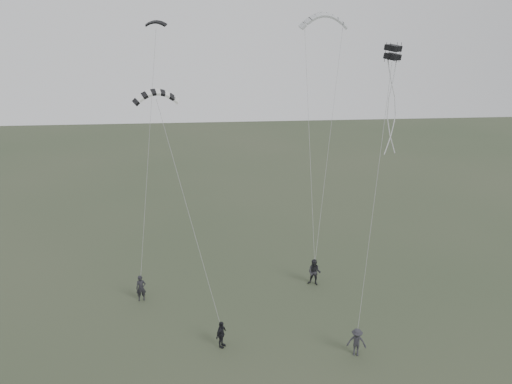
{
  "coord_description": "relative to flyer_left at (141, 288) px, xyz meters",
  "views": [
    {
      "loc": [
        -2.23,
        -24.39,
        17.35
      ],
      "look_at": [
        0.69,
        5.4,
        7.37
      ],
      "focal_mm": 35.0,
      "sensor_mm": 36.0,
      "label": 1
    }
  ],
  "objects": [
    {
      "name": "flyer_right",
      "position": [
        11.85,
        0.95,
        0.07
      ],
      "size": [
        1.15,
        1.05,
        1.91
      ],
      "primitive_type": "imported",
      "rotation": [
        0.0,
        0.0,
        -0.44
      ],
      "color": "#222227",
      "rests_on": "ground"
    },
    {
      "name": "ground",
      "position": [
        6.95,
        -5.46,
        -0.89
      ],
      "size": [
        140.0,
        140.0,
        0.0
      ],
      "primitive_type": "plane",
      "color": "#32402A",
      "rests_on": "ground"
    },
    {
      "name": "flyer_center",
      "position": [
        5.12,
        -5.61,
        -0.08
      ],
      "size": [
        0.85,
        1.01,
        1.61
      ],
      "primitive_type": "imported",
      "rotation": [
        0.0,
        0.0,
        0.99
      ],
      "color": "black",
      "rests_on": "ground"
    },
    {
      "name": "flyer_left",
      "position": [
        0.0,
        0.0,
        0.0
      ],
      "size": [
        0.69,
        0.5,
        1.78
      ],
      "primitive_type": "imported",
      "rotation": [
        0.0,
        0.0,
        0.11
      ],
      "color": "black",
      "rests_on": "ground"
    },
    {
      "name": "flyer_far",
      "position": [
        12.52,
        -7.09,
        -0.06
      ],
      "size": [
        1.19,
        0.88,
        1.65
      ],
      "primitive_type": "imported",
      "rotation": [
        0.0,
        0.0,
        -0.27
      ],
      "color": "#2A292F",
      "rests_on": "ground"
    },
    {
      "name": "kite_striped",
      "position": [
        1.79,
        -0.29,
        12.84
      ],
      "size": [
        2.73,
        1.5,
        1.21
      ],
      "primitive_type": null,
      "rotation": [
        0.33,
        0.0,
        0.23
      ],
      "color": "black",
      "rests_on": "flyer_center"
    },
    {
      "name": "kite_pale_large",
      "position": [
        13.71,
        9.2,
        17.25
      ],
      "size": [
        3.69,
        1.39,
        1.7
      ],
      "primitive_type": null,
      "rotation": [
        0.31,
        0.0,
        -0.04
      ],
      "color": "#B5B8BB",
      "rests_on": "flyer_right"
    },
    {
      "name": "kite_box",
      "position": [
        14.63,
        -3.25,
        15.14
      ],
      "size": [
        1.02,
        1.03,
        0.82
      ],
      "primitive_type": null,
      "rotation": [
        0.15,
        0.0,
        0.66
      ],
      "color": "black",
      "rests_on": "flyer_far"
    },
    {
      "name": "kite_dark_small",
      "position": [
        1.49,
        5.64,
        16.72
      ],
      "size": [
        1.48,
        0.81,
        0.59
      ],
      "primitive_type": null,
      "rotation": [
        0.34,
        0.0,
        -0.19
      ],
      "color": "black",
      "rests_on": "flyer_left"
    }
  ]
}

